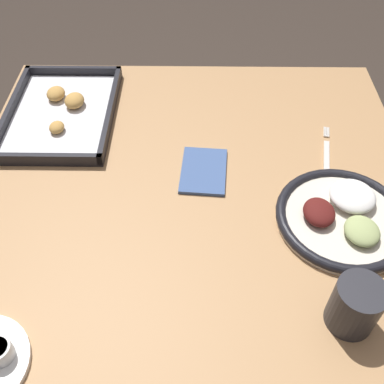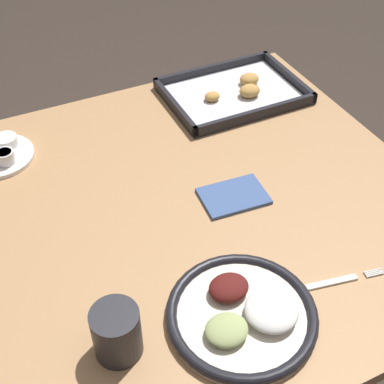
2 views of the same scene
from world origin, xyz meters
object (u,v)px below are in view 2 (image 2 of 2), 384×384
fork (330,283)px  drinking_cup (117,333)px  baking_tray (235,92)px  dinner_plate (243,314)px  napkin (234,196)px

fork → drinking_cup: (-0.39, 0.04, 0.05)m
baking_tray → drinking_cup: (-0.54, -0.58, 0.04)m
dinner_plate → napkin: 0.30m
fork → baking_tray: 0.64m
dinner_plate → fork: 0.18m
dinner_plate → baking_tray: 0.70m
drinking_cup → napkin: size_ratio=0.66×
dinner_plate → drinking_cup: (-0.21, 0.04, 0.04)m
dinner_plate → baking_tray: bearing=62.3°
baking_tray → napkin: 0.40m
fork → baking_tray: bearing=87.6°
dinner_plate → fork: (0.18, -0.00, -0.01)m
fork → drinking_cup: bearing=-174.9°
dinner_plate → baking_tray: dinner_plate is taller
dinner_plate → napkin: bearing=64.2°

